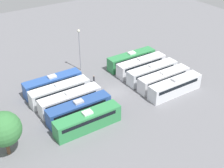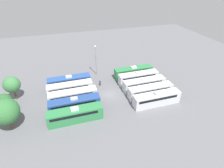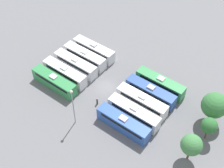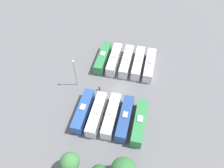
{
  "view_description": "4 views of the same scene",
  "coord_description": "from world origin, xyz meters",
  "px_view_note": "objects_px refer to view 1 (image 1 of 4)",
  "views": [
    {
      "loc": [
        -42.79,
        28.51,
        33.12
      ],
      "look_at": [
        -0.48,
        0.69,
        2.38
      ],
      "focal_mm": 50.0,
      "sensor_mm": 36.0,
      "label": 1
    },
    {
      "loc": [
        -35.59,
        10.3,
        26.99
      ],
      "look_at": [
        1.78,
        -1.09,
        2.03
      ],
      "focal_mm": 28.0,
      "sensor_mm": 36.0,
      "label": 2
    },
    {
      "loc": [
        37.9,
        30.59,
        51.21
      ],
      "look_at": [
        -0.2,
        1.27,
        1.69
      ],
      "focal_mm": 50.0,
      "sensor_mm": 36.0,
      "label": 3
    },
    {
      "loc": [
        -6.38,
        35.86,
        47.26
      ],
      "look_at": [
        1.76,
        1.11,
        3.26
      ],
      "focal_mm": 35.0,
      "sensor_mm": 36.0,
      "label": 4
    }
  ],
  "objects_px": {
    "bus_4": "(131,59)",
    "light_pole": "(79,44)",
    "bus_2": "(152,72)",
    "bus_3": "(141,65)",
    "bus_0": "(175,86)",
    "bus_6": "(79,109)",
    "bus_1": "(164,79)",
    "bus_8": "(60,92)",
    "worker_person": "(94,80)",
    "tree_0": "(4,129)",
    "bus_7": "(70,100)",
    "bus_9": "(53,84)",
    "bus_5": "(88,120)"
  },
  "relations": [
    {
      "from": "bus_8",
      "to": "worker_person",
      "type": "distance_m",
      "value": 8.58
    },
    {
      "from": "bus_6",
      "to": "worker_person",
      "type": "bearing_deg",
      "value": -43.13
    },
    {
      "from": "bus_4",
      "to": "light_pole",
      "type": "relative_size",
      "value": 1.22
    },
    {
      "from": "bus_2",
      "to": "bus_5",
      "type": "bearing_deg",
      "value": 109.4
    },
    {
      "from": "light_pole",
      "to": "bus_6",
      "type": "bearing_deg",
      "value": 150.68
    },
    {
      "from": "bus_9",
      "to": "light_pole",
      "type": "relative_size",
      "value": 1.22
    },
    {
      "from": "bus_2",
      "to": "bus_6",
      "type": "relative_size",
      "value": 1.0
    },
    {
      "from": "bus_0",
      "to": "bus_5",
      "type": "xyz_separation_m",
      "value": [
        0.01,
        19.24,
        0.0
      ]
    },
    {
      "from": "bus_7",
      "to": "bus_8",
      "type": "relative_size",
      "value": 1.0
    },
    {
      "from": "worker_person",
      "to": "bus_3",
      "type": "bearing_deg",
      "value": -98.44
    },
    {
      "from": "bus_6",
      "to": "worker_person",
      "type": "distance_m",
      "value": 11.72
    },
    {
      "from": "bus_3",
      "to": "bus_8",
      "type": "xyz_separation_m",
      "value": [
        -0.02,
        19.29,
        0.0
      ]
    },
    {
      "from": "light_pole",
      "to": "bus_2",
      "type": "bearing_deg",
      "value": -138.35
    },
    {
      "from": "bus_6",
      "to": "bus_8",
      "type": "height_order",
      "value": "same"
    },
    {
      "from": "bus_4",
      "to": "light_pole",
      "type": "xyz_separation_m",
      "value": [
        4.65,
        10.38,
        4.56
      ]
    },
    {
      "from": "worker_person",
      "to": "bus_4",
      "type": "bearing_deg",
      "value": -80.33
    },
    {
      "from": "bus_6",
      "to": "bus_1",
      "type": "bearing_deg",
      "value": -90.67
    },
    {
      "from": "bus_6",
      "to": "worker_person",
      "type": "relative_size",
      "value": 6.64
    },
    {
      "from": "worker_person",
      "to": "tree_0",
      "type": "relative_size",
      "value": 0.24
    },
    {
      "from": "bus_6",
      "to": "light_pole",
      "type": "xyz_separation_m",
      "value": [
        15.03,
        -8.44,
        4.56
      ]
    },
    {
      "from": "bus_7",
      "to": "tree_0",
      "type": "bearing_deg",
      "value": 112.85
    },
    {
      "from": "bus_2",
      "to": "bus_3",
      "type": "bearing_deg",
      "value": 0.52
    },
    {
      "from": "tree_0",
      "to": "bus_0",
      "type": "bearing_deg",
      "value": -92.51
    },
    {
      "from": "bus_0",
      "to": "bus_4",
      "type": "bearing_deg",
      "value": 0.53
    },
    {
      "from": "bus_1",
      "to": "bus_8",
      "type": "bearing_deg",
      "value": 69.88
    },
    {
      "from": "bus_8",
      "to": "light_pole",
      "type": "height_order",
      "value": "light_pole"
    },
    {
      "from": "bus_2",
      "to": "bus_3",
      "type": "xyz_separation_m",
      "value": [
        3.69,
        0.03,
        0.0
      ]
    },
    {
      "from": "bus_0",
      "to": "bus_6",
      "type": "relative_size",
      "value": 1.0
    },
    {
      "from": "bus_0",
      "to": "bus_7",
      "type": "bearing_deg",
      "value": 69.99
    },
    {
      "from": "bus_4",
      "to": "bus_8",
      "type": "xyz_separation_m",
      "value": [
        -3.49,
        19.21,
        0.0
      ]
    },
    {
      "from": "bus_3",
      "to": "bus_8",
      "type": "distance_m",
      "value": 19.29
    },
    {
      "from": "light_pole",
      "to": "tree_0",
      "type": "bearing_deg",
      "value": 128.64
    },
    {
      "from": "light_pole",
      "to": "bus_9",
      "type": "bearing_deg",
      "value": 118.31
    },
    {
      "from": "bus_6",
      "to": "bus_8",
      "type": "bearing_deg",
      "value": 3.19
    },
    {
      "from": "bus_0",
      "to": "bus_9",
      "type": "xyz_separation_m",
      "value": [
        13.9,
        19.2,
        0.0
      ]
    },
    {
      "from": "bus_1",
      "to": "worker_person",
      "type": "relative_size",
      "value": 6.64
    },
    {
      "from": "bus_3",
      "to": "bus_6",
      "type": "xyz_separation_m",
      "value": [
        -6.91,
        18.9,
        0.0
      ]
    },
    {
      "from": "bus_4",
      "to": "tree_0",
      "type": "relative_size",
      "value": 1.59
    },
    {
      "from": "bus_2",
      "to": "tree_0",
      "type": "bearing_deg",
      "value": 99.54
    },
    {
      "from": "light_pole",
      "to": "bus_7",
      "type": "bearing_deg",
      "value": 144.13
    },
    {
      "from": "bus_3",
      "to": "tree_0",
      "type": "height_order",
      "value": "tree_0"
    },
    {
      "from": "worker_person",
      "to": "tree_0",
      "type": "distance_m",
      "value": 23.91
    },
    {
      "from": "bus_0",
      "to": "bus_4",
      "type": "height_order",
      "value": "same"
    },
    {
      "from": "bus_9",
      "to": "bus_7",
      "type": "bearing_deg",
      "value": -178.04
    },
    {
      "from": "bus_5",
      "to": "bus_8",
      "type": "bearing_deg",
      "value": 0.54
    },
    {
      "from": "bus_0",
      "to": "bus_1",
      "type": "bearing_deg",
      "value": -1.44
    },
    {
      "from": "tree_0",
      "to": "bus_1",
      "type": "bearing_deg",
      "value": -86.56
    },
    {
      "from": "bus_1",
      "to": "bus_2",
      "type": "relative_size",
      "value": 1.0
    },
    {
      "from": "bus_4",
      "to": "light_pole",
      "type": "bearing_deg",
      "value": 65.88
    },
    {
      "from": "bus_1",
      "to": "bus_8",
      "type": "distance_m",
      "value": 20.68
    }
  ]
}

